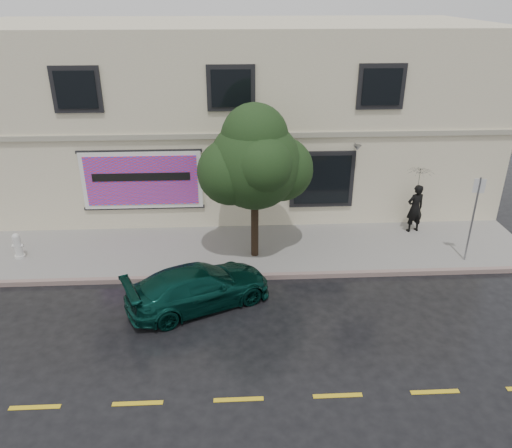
{
  "coord_description": "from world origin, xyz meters",
  "views": [
    {
      "loc": [
        -0.04,
        -11.74,
        8.2
      ],
      "look_at": [
        0.68,
        2.2,
        1.55
      ],
      "focal_mm": 35.0,
      "sensor_mm": 36.0,
      "label": 1
    }
  ],
  "objects_px": {
    "pedestrian": "(415,208)",
    "street_tree": "(255,164)",
    "fire_hydrant": "(18,246)",
    "car": "(199,287)"
  },
  "relations": [
    {
      "from": "car",
      "to": "pedestrian",
      "type": "distance_m",
      "value": 8.56
    },
    {
      "from": "pedestrian",
      "to": "fire_hydrant",
      "type": "xyz_separation_m",
      "value": [
        -13.55,
        -1.28,
        -0.47
      ]
    },
    {
      "from": "car",
      "to": "fire_hydrant",
      "type": "height_order",
      "value": "car"
    },
    {
      "from": "pedestrian",
      "to": "fire_hydrant",
      "type": "bearing_deg",
      "value": -9.2
    },
    {
      "from": "pedestrian",
      "to": "car",
      "type": "bearing_deg",
      "value": 13.87
    },
    {
      "from": "car",
      "to": "street_tree",
      "type": "bearing_deg",
      "value": -57.81
    },
    {
      "from": "car",
      "to": "pedestrian",
      "type": "xyz_separation_m",
      "value": [
        7.52,
        4.07,
        0.45
      ]
    },
    {
      "from": "street_tree",
      "to": "fire_hydrant",
      "type": "height_order",
      "value": "street_tree"
    },
    {
      "from": "pedestrian",
      "to": "street_tree",
      "type": "relative_size",
      "value": 0.39
    },
    {
      "from": "car",
      "to": "street_tree",
      "type": "relative_size",
      "value": 0.89
    }
  ]
}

